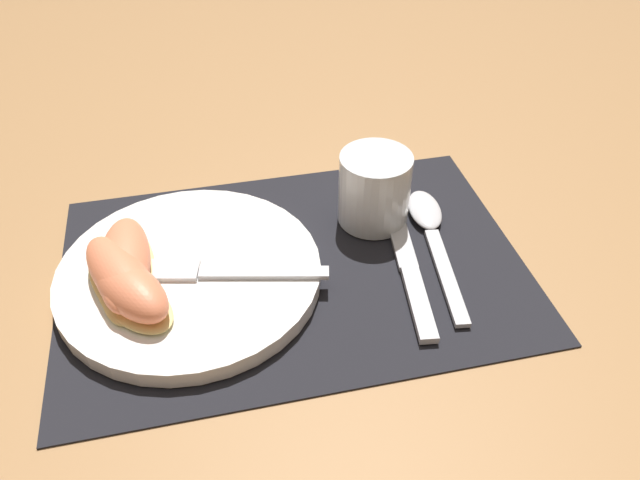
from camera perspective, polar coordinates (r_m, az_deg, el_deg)
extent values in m
plane|color=#A37547|center=(0.61, -2.42, -2.55)|extent=(3.00, 3.00, 0.00)
cube|color=black|center=(0.61, -2.42, -2.41)|extent=(0.44, 0.30, 0.00)
cylinder|color=white|center=(0.60, -11.82, -2.99)|extent=(0.25, 0.25, 0.02)
cylinder|color=silver|center=(0.64, 5.00, 4.70)|extent=(0.07, 0.07, 0.08)
cylinder|color=#F9AD19|center=(0.65, 4.89, 3.22)|extent=(0.06, 0.06, 0.03)
cube|color=silver|center=(0.57, 9.03, -5.69)|extent=(0.03, 0.09, 0.01)
cube|color=silver|center=(0.65, 7.02, 1.43)|extent=(0.04, 0.14, 0.01)
cube|color=silver|center=(0.60, 11.45, -3.16)|extent=(0.03, 0.13, 0.01)
ellipsoid|color=silver|center=(0.67, 9.56, 2.76)|extent=(0.04, 0.07, 0.01)
cube|color=silver|center=(0.57, -5.14, -3.02)|extent=(0.12, 0.04, 0.00)
cube|color=silver|center=(0.59, -14.49, -2.94)|extent=(0.08, 0.04, 0.00)
ellipsoid|color=#F4DB84|center=(0.60, -17.17, -2.78)|extent=(0.05, 0.13, 0.01)
ellipsoid|color=#F4845B|center=(0.59, -17.43, -1.79)|extent=(0.05, 0.12, 0.03)
ellipsoid|color=#F4DB84|center=(0.58, -17.38, -4.34)|extent=(0.09, 0.13, 0.01)
ellipsoid|color=#F4845B|center=(0.57, -17.68, -3.25)|extent=(0.09, 0.13, 0.04)
ellipsoid|color=#F4DB84|center=(0.57, -16.60, -5.47)|extent=(0.09, 0.10, 0.01)
ellipsoid|color=#F4845B|center=(0.56, -16.88, -4.40)|extent=(0.09, 0.10, 0.04)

